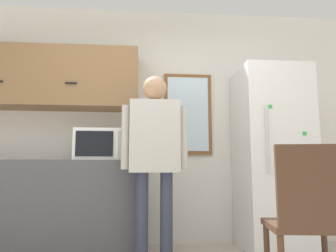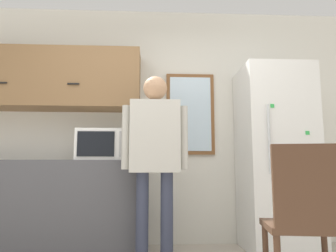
# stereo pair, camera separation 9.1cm
# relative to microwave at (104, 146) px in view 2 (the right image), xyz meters

# --- Properties ---
(back_wall) EXTENTS (6.00, 0.06, 2.70)m
(back_wall) POSITION_rel_microwave_xyz_m (0.45, 0.41, 0.30)
(back_wall) COLOR silver
(back_wall) RESTS_ON ground_plane
(counter) EXTENTS (2.10, 0.62, 0.89)m
(counter) POSITION_rel_microwave_xyz_m (-0.70, 0.06, -0.60)
(counter) COLOR #4C4C51
(counter) RESTS_ON ground_plane
(upper_cabinets) EXTENTS (2.10, 0.38, 0.66)m
(upper_cabinets) POSITION_rel_microwave_xyz_m (-0.70, 0.20, 0.74)
(upper_cabinets) COLOR olive
(microwave) EXTENTS (0.50, 0.41, 0.31)m
(microwave) POSITION_rel_microwave_xyz_m (0.00, 0.00, 0.00)
(microwave) COLOR white
(microwave) RESTS_ON counter
(person) EXTENTS (0.60, 0.22, 1.65)m
(person) POSITION_rel_microwave_xyz_m (0.52, -0.41, -0.04)
(person) COLOR #33384C
(person) RESTS_ON ground_plane
(refrigerator) EXTENTS (0.70, 0.70, 1.89)m
(refrigerator) POSITION_rel_microwave_xyz_m (1.79, 0.03, -0.11)
(refrigerator) COLOR white
(refrigerator) RESTS_ON ground_plane
(chair) EXTENTS (0.52, 0.52, 0.94)m
(chair) POSITION_rel_microwave_xyz_m (1.42, -1.34, -0.53)
(chair) COLOR #472D1E
(chair) RESTS_ON ground_plane
(window) EXTENTS (0.55, 0.05, 0.94)m
(window) POSITION_rel_microwave_xyz_m (0.93, 0.36, 0.40)
(window) COLOR brown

